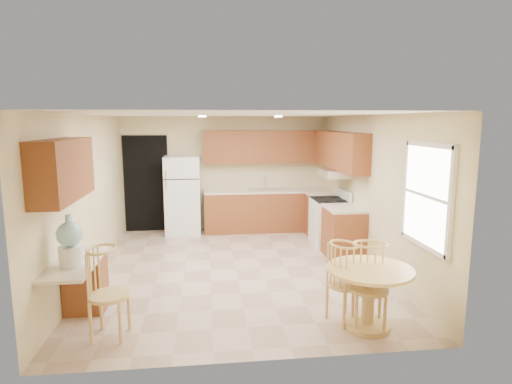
{
  "coord_description": "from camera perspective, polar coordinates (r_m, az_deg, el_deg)",
  "views": [
    {
      "loc": [
        -0.46,
        -6.71,
        2.4
      ],
      "look_at": [
        0.38,
        0.3,
        1.23
      ],
      "focal_mm": 30.0,
      "sensor_mm": 36.0,
      "label": 1
    }
  ],
  "objects": [
    {
      "name": "base_cab_right_b",
      "position": [
        7.76,
        11.59,
        -5.44
      ],
      "size": [
        0.6,
        0.8,
        0.87
      ],
      "primitive_type": "cube",
      "color": "brown",
      "rests_on": "floor"
    },
    {
      "name": "chair_desk",
      "position": [
        5.02,
        -19.32,
        -11.89
      ],
      "size": [
        0.45,
        0.58,
        1.02
      ],
      "rotation": [
        0.0,
        0.0,
        -1.69
      ],
      "color": "#DDB76E",
      "rests_on": "floor"
    },
    {
      "name": "upper_cab_back",
      "position": [
        9.4,
        1.39,
        6.08
      ],
      "size": [
        2.75,
        0.33,
        0.7
      ],
      "primitive_type": "cube",
      "color": "brown",
      "rests_on": "wall_back"
    },
    {
      "name": "counter_right_a",
      "position": [
        9.02,
        8.8,
        -0.32
      ],
      "size": [
        0.63,
        0.59,
        0.04
      ],
      "primitive_type": "cube",
      "color": "beige",
      "rests_on": "base_cab_right_a"
    },
    {
      "name": "counter_right_b",
      "position": [
        7.65,
        11.7,
        -2.14
      ],
      "size": [
        0.63,
        0.8,
        0.04
      ],
      "primitive_type": "cube",
      "color": "beige",
      "rests_on": "base_cab_right_b"
    },
    {
      "name": "upper_cab_left",
      "position": [
        5.39,
        -24.35,
        2.74
      ],
      "size": [
        0.33,
        1.4,
        0.7
      ],
      "primitive_type": "cube",
      "color": "brown",
      "rests_on": "wall_left"
    },
    {
      "name": "sink",
      "position": [
        9.37,
        1.33,
        0.29
      ],
      "size": [
        0.78,
        0.44,
        0.01
      ],
      "primitive_type": "cube",
      "color": "silver",
      "rests_on": "counter_back"
    },
    {
      "name": "chair_table_b",
      "position": [
        5.11,
        15.32,
        -11.4
      ],
      "size": [
        0.44,
        0.46,
        1.0
      ],
      "rotation": [
        0.0,
        0.0,
        2.92
      ],
      "color": "#DDB76E",
      "rests_on": "floor"
    },
    {
      "name": "wall_left",
      "position": [
        7.04,
        -21.44,
        -0.63
      ],
      "size": [
        0.02,
        5.5,
        2.5
      ],
      "primitive_type": "cube",
      "color": "beige",
      "rests_on": "floor"
    },
    {
      "name": "window",
      "position": [
        5.62,
        21.85,
        -0.46
      ],
      "size": [
        0.06,
        1.12,
        1.3
      ],
      "color": "white",
      "rests_on": "wall_right"
    },
    {
      "name": "wall_back",
      "position": [
        9.54,
        -3.98,
        2.48
      ],
      "size": [
        4.5,
        0.02,
        2.5
      ],
      "primitive_type": "cube",
      "color": "beige",
      "rests_on": "floor"
    },
    {
      "name": "dining_table",
      "position": [
        5.24,
        14.85,
        -12.39
      ],
      "size": [
        0.99,
        0.99,
        0.73
      ],
      "rotation": [
        0.0,
        0.0,
        -0.16
      ],
      "color": "#DDB76E",
      "rests_on": "floor"
    },
    {
      "name": "wall_right",
      "position": [
        7.32,
        15.01,
        0.07
      ],
      "size": [
        0.02,
        5.5,
        2.5
      ],
      "primitive_type": "cube",
      "color": "beige",
      "rests_on": "floor"
    },
    {
      "name": "doorway",
      "position": [
        9.63,
        -14.43,
        1.07
      ],
      "size": [
        0.9,
        0.02,
        2.1
      ],
      "primitive_type": "cube",
      "color": "black",
      "rests_on": "floor"
    },
    {
      "name": "water_crock",
      "position": [
        5.31,
        -23.55,
        -6.22
      ],
      "size": [
        0.29,
        0.29,
        0.59
      ],
      "color": "white",
      "rests_on": "desk_top"
    },
    {
      "name": "upper_cab_right",
      "position": [
        8.33,
        11.05,
        5.47
      ],
      "size": [
        0.33,
        2.42,
        0.7
      ],
      "primitive_type": "cube",
      "color": "brown",
      "rests_on": "wall_right"
    },
    {
      "name": "stove",
      "position": [
        8.46,
        9.78,
        -3.9
      ],
      "size": [
        0.65,
        0.76,
        1.09
      ],
      "color": "white",
      "rests_on": "floor"
    },
    {
      "name": "can_light_a",
      "position": [
        7.91,
        -7.2,
        9.98
      ],
      "size": [
        0.14,
        0.14,
        0.02
      ],
      "primitive_type": "cylinder",
      "color": "white",
      "rests_on": "ceiling"
    },
    {
      "name": "counter_back",
      "position": [
        9.38,
        1.48,
        0.16
      ],
      "size": [
        2.75,
        0.63,
        0.04
      ],
      "primitive_type": "cube",
      "color": "beige",
      "rests_on": "base_cab_back"
    },
    {
      "name": "range_hood",
      "position": [
        8.32,
        10.46,
        2.51
      ],
      "size": [
        0.5,
        0.76,
        0.14
      ],
      "primitive_type": "cube",
      "color": "silver",
      "rests_on": "upper_cab_right"
    },
    {
      "name": "refrigerator",
      "position": [
        9.25,
        -9.73,
        -0.44
      ],
      "size": [
        0.74,
        0.72,
        1.67
      ],
      "color": "white",
      "rests_on": "floor"
    },
    {
      "name": "floor",
      "position": [
        7.14,
        -2.76,
        -10.23
      ],
      "size": [
        5.5,
        5.5,
        0.0
      ],
      "primitive_type": "plane",
      "color": "tan",
      "rests_on": "ground"
    },
    {
      "name": "base_cab_back",
      "position": [
        9.46,
        1.47,
        -2.56
      ],
      "size": [
        2.75,
        0.6,
        0.87
      ],
      "primitive_type": "cube",
      "color": "brown",
      "rests_on": "floor"
    },
    {
      "name": "desk_top",
      "position": [
        5.49,
        -23.03,
        -8.82
      ],
      "size": [
        0.5,
        1.2,
        0.04
      ],
      "primitive_type": "cube",
      "color": "beige",
      "rests_on": "desk_pedestal"
    },
    {
      "name": "ceiling",
      "position": [
        6.72,
        -2.93,
        10.27
      ],
      "size": [
        4.5,
        5.5,
        0.02
      ],
      "primitive_type": "cube",
      "color": "white",
      "rests_on": "wall_back"
    },
    {
      "name": "can_light_b",
      "position": [
        8.02,
        3.01,
        10.03
      ],
      "size": [
        0.14,
        0.14,
        0.02
      ],
      "primitive_type": "cylinder",
      "color": "white",
      "rests_on": "ceiling"
    },
    {
      "name": "base_cab_right_a",
      "position": [
        9.11,
        8.73,
        -3.14
      ],
      "size": [
        0.6,
        0.59,
        0.87
      ],
      "primitive_type": "cube",
      "color": "brown",
      "rests_on": "floor"
    },
    {
      "name": "desk_pedestal",
      "position": [
        5.96,
        -21.76,
        -11.27
      ],
      "size": [
        0.48,
        0.42,
        0.72
      ],
      "primitive_type": "cube",
      "color": "brown",
      "rests_on": "floor"
    },
    {
      "name": "chair_table_a",
      "position": [
        5.24,
        12.23,
        -10.99
      ],
      "size": [
        0.43,
        0.55,
        0.97
      ],
      "rotation": [
        0.0,
        0.0,
        -1.15
      ],
      "color": "#DDB76E",
      "rests_on": "floor"
    },
    {
      "name": "wall_front",
      "position": [
        4.15,
        -0.19,
        -6.67
      ],
      "size": [
        4.5,
        0.02,
        2.5
      ],
      "primitive_type": "cube",
      "color": "beige",
      "rests_on": "floor"
    }
  ]
}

